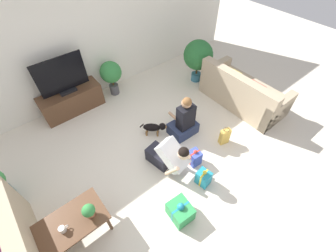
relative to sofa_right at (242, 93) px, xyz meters
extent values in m
plane|color=beige|center=(-2.41, -0.18, -0.30)|extent=(16.00, 16.00, 0.00)
cube|color=white|center=(-2.41, 2.45, 1.00)|extent=(8.40, 0.06, 2.60)
cube|color=tan|center=(-4.54, -0.33, 0.34)|extent=(0.20, 1.84, 0.42)
cube|color=tan|center=(0.05, 0.00, -0.09)|extent=(0.87, 1.84, 0.43)
cube|color=tan|center=(-0.28, 0.00, 0.34)|extent=(0.20, 1.84, 0.42)
cube|color=tan|center=(0.05, -0.84, 0.00)|extent=(0.87, 0.16, 0.61)
cube|color=tan|center=(0.05, 0.84, 0.00)|extent=(0.87, 0.16, 0.61)
cube|color=red|center=(-0.08, -0.29, 0.28)|extent=(0.18, 0.34, 0.32)
cube|color=#EACC4C|center=(-0.08, 0.29, 0.28)|extent=(0.18, 0.34, 0.32)
cube|color=brown|center=(-4.04, -0.35, 0.15)|extent=(0.95, 0.55, 0.03)
cylinder|color=brown|center=(-3.63, -0.57, -0.08)|extent=(0.04, 0.04, 0.44)
cylinder|color=brown|center=(-4.46, -0.14, -0.08)|extent=(0.04, 0.04, 0.44)
cylinder|color=brown|center=(-3.63, -0.14, -0.08)|extent=(0.04, 0.04, 0.44)
cube|color=brown|center=(-2.98, 2.16, -0.05)|extent=(1.26, 0.44, 0.51)
cube|color=black|center=(-2.98, 2.16, 0.23)|extent=(0.33, 0.20, 0.05)
cube|color=black|center=(-2.98, 2.16, 0.62)|extent=(0.96, 0.03, 0.72)
cylinder|color=#336B84|center=(-4.68, 0.94, -0.20)|extent=(0.27, 0.27, 0.20)
cylinder|color=#336B84|center=(-0.15, 1.27, -0.21)|extent=(0.24, 0.24, 0.19)
cylinder|color=brown|center=(-0.15, 1.27, 0.00)|extent=(0.04, 0.04, 0.21)
sphere|color=#286B33|center=(-0.15, 1.27, 0.39)|extent=(0.69, 0.69, 0.69)
cylinder|color=#4C4C51|center=(-2.00, 2.11, -0.18)|extent=(0.21, 0.21, 0.24)
cylinder|color=brown|center=(-2.00, 2.11, 0.01)|extent=(0.04, 0.04, 0.14)
sphere|color=#337F3D|center=(-2.00, 2.11, 0.28)|extent=(0.48, 0.48, 0.48)
cube|color=#23232D|center=(-2.37, -0.09, -0.16)|extent=(0.36, 0.48, 0.28)
cube|color=white|center=(-2.31, -0.38, 0.15)|extent=(0.41, 0.58, 0.49)
sphere|color=beige|center=(-2.28, -0.58, 0.37)|extent=(0.19, 0.19, 0.19)
sphere|color=black|center=(-2.28, -0.58, 0.41)|extent=(0.17, 0.17, 0.17)
cylinder|color=beige|center=(-2.44, -0.51, -0.05)|extent=(0.11, 0.30, 0.44)
cylinder|color=beige|center=(-2.15, -0.46, -0.05)|extent=(0.11, 0.30, 0.44)
cube|color=#283351|center=(-1.59, 0.16, -0.18)|extent=(0.53, 0.42, 0.24)
cube|color=black|center=(-1.59, 0.10, 0.18)|extent=(0.33, 0.21, 0.49)
sphere|color=tan|center=(-1.59, 0.11, 0.52)|extent=(0.19, 0.19, 0.19)
sphere|color=brown|center=(-1.59, 0.10, 0.55)|extent=(0.17, 0.17, 0.17)
cylinder|color=tan|center=(-1.46, 0.30, 0.11)|extent=(0.06, 0.26, 0.06)
cylinder|color=tan|center=(-1.71, 0.31, 0.11)|extent=(0.06, 0.26, 0.06)
ellipsoid|color=black|center=(-2.09, 0.51, -0.11)|extent=(0.35, 0.34, 0.16)
sphere|color=black|center=(-1.94, 0.37, -0.07)|extent=(0.14, 0.14, 0.14)
sphere|color=olive|center=(-1.90, 0.33, -0.08)|extent=(0.06, 0.06, 0.06)
cylinder|color=black|center=(-2.23, 0.65, -0.07)|extent=(0.08, 0.08, 0.10)
cylinder|color=olive|center=(-2.04, 0.40, -0.25)|extent=(0.04, 0.04, 0.11)
cylinder|color=olive|center=(-1.98, 0.47, -0.25)|extent=(0.04, 0.04, 0.11)
cylinder|color=olive|center=(-2.20, 0.55, -0.25)|extent=(0.04, 0.04, 0.11)
cylinder|color=olive|center=(-2.14, 0.62, -0.25)|extent=(0.04, 0.04, 0.11)
cube|color=teal|center=(-2.07, -0.88, -0.16)|extent=(0.22, 0.25, 0.28)
cube|color=yellow|center=(-2.07, -0.88, -0.16)|extent=(0.19, 0.06, 0.29)
sphere|color=yellow|center=(-2.07, -0.88, 0.01)|extent=(0.07, 0.07, 0.07)
cube|color=#3D51BC|center=(-1.91, -0.50, -0.16)|extent=(0.20, 0.22, 0.29)
cube|color=red|center=(-1.91, -0.50, -0.16)|extent=(0.19, 0.05, 0.30)
sphere|color=red|center=(-1.91, -0.50, 0.02)|extent=(0.07, 0.07, 0.07)
cube|color=#2D934C|center=(-2.73, -1.06, -0.16)|extent=(0.33, 0.37, 0.28)
cube|color=teal|center=(-2.73, -1.06, -0.16)|extent=(0.31, 0.05, 0.29)
sphere|color=teal|center=(-2.73, -1.06, 0.01)|extent=(0.11, 0.11, 0.11)
cube|color=#E5B74C|center=(-1.15, -0.53, -0.13)|extent=(0.20, 0.14, 0.35)
torus|color=#4C3823|center=(-1.15, -0.53, 0.07)|extent=(0.15, 0.15, 0.01)
cylinder|color=silver|center=(-4.12, -0.40, 0.21)|extent=(0.08, 0.08, 0.09)
torus|color=silver|center=(-4.07, -0.40, 0.22)|extent=(0.06, 0.01, 0.06)
cylinder|color=#A36042|center=(-3.76, -0.43, 0.20)|extent=(0.11, 0.11, 0.07)
sphere|color=#337F3D|center=(-3.76, -0.43, 0.31)|extent=(0.17, 0.17, 0.17)
camera|label=1|loc=(-3.70, -1.95, 3.12)|focal=24.00mm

